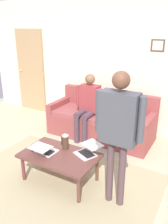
{
  "coord_description": "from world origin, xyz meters",
  "views": [
    {
      "loc": [
        -1.81,
        2.37,
        2.14
      ],
      "look_at": [
        -0.04,
        -0.72,
        0.8
      ],
      "focal_mm": 37.31,
      "sensor_mm": 36.0,
      "label": 1
    }
  ],
  "objects": [
    {
      "name": "person_standing",
      "position": [
        -0.95,
        0.09,
        1.08
      ],
      "size": [
        0.59,
        0.2,
        1.69
      ],
      "color": "#523C3F",
      "rests_on": "ground_plane"
    },
    {
      "name": "ground_plane",
      "position": [
        0.0,
        0.0,
        0.0
      ],
      "size": [
        7.68,
        7.68,
        0.0
      ],
      "primitive_type": "plane",
      "color": "#A9AF8D"
    },
    {
      "name": "french_press",
      "position": [
        -0.07,
        -0.11,
        0.54
      ],
      "size": [
        0.12,
        0.1,
        0.25
      ],
      "color": "#4C3323",
      "rests_on": "coffee_table"
    },
    {
      "name": "coffee_table",
      "position": [
        -0.09,
        0.07,
        0.39
      ],
      "size": [
        1.07,
        0.65,
        0.43
      ],
      "color": "brown",
      "rests_on": "ground_plane"
    },
    {
      "name": "laptop_left",
      "position": [
        -0.43,
        -0.14,
        0.48
      ],
      "size": [
        0.4,
        0.43,
        0.13
      ],
      "color": "silver",
      "rests_on": "coffee_table"
    },
    {
      "name": "laptop_center",
      "position": [
        0.12,
        0.14,
        0.48
      ],
      "size": [
        0.31,
        0.36,
        0.13
      ],
      "color": "silver",
      "rests_on": "coffee_table"
    },
    {
      "name": "back_wall",
      "position": [
        -0.0,
        -2.2,
        1.35
      ],
      "size": [
        7.04,
        0.11,
        2.7
      ],
      "color": "beige",
      "rests_on": "ground_plane"
    },
    {
      "name": "area_rug",
      "position": [
        -0.09,
        0.17,
        0.0
      ],
      "size": [
        2.78,
        2.0,
        0.01
      ],
      "primitive_type": "cube",
      "color": "tan",
      "rests_on": "ground_plane"
    },
    {
      "name": "couch",
      "position": [
        0.04,
        -1.55,
        0.31
      ],
      "size": [
        2.07,
        0.85,
        0.88
      ],
      "color": "brown",
      "rests_on": "ground_plane"
    },
    {
      "name": "person_seated",
      "position": [
        0.23,
        -1.33,
        0.73
      ],
      "size": [
        0.55,
        0.51,
        1.28
      ],
      "color": "#4C3643",
      "rests_on": "ground_plane"
    },
    {
      "name": "interior_door",
      "position": [
        2.33,
        -2.11,
        1.02
      ],
      "size": [
        0.82,
        0.09,
        2.05
      ],
      "color": "tan",
      "rests_on": "ground_plane"
    }
  ]
}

